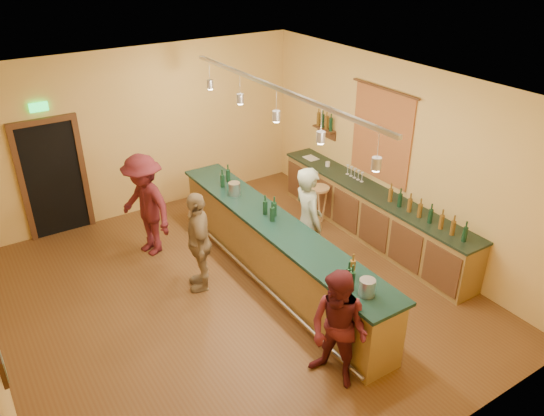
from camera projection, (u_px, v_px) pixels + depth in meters
floor at (234, 295)px, 8.21m from camera, size 7.00×7.00×0.00m
ceiling at (225, 92)px, 6.71m from camera, size 6.50×7.00×0.02m
wall_back at (141, 133)px, 10.06m from camera, size 6.50×0.02×3.20m
wall_front at (415, 351)px, 4.86m from camera, size 6.50×0.02×3.20m
wall_right at (397, 156)px, 9.02m from camera, size 0.02×7.00×3.20m
doorway at (53, 176)px, 9.44m from camera, size 1.15×0.09×2.48m
tapestry at (381, 136)px, 9.19m from camera, size 0.03×1.40×1.60m
bottle_shelf at (325, 123)px, 10.36m from camera, size 0.17×0.55×0.54m
back_counter at (372, 214)px, 9.54m from camera, size 0.60×4.55×1.27m
tasting_bar at (276, 248)px, 8.30m from camera, size 0.74×5.10×1.38m
pendant_track at (276, 99)px, 7.19m from camera, size 0.11×4.60×0.50m
bartender at (308, 222)px, 8.34m from camera, size 0.56×0.75×1.87m
customer_a at (339, 330)px, 6.31m from camera, size 0.82×0.92×1.59m
customer_b at (199, 241)px, 8.06m from camera, size 0.72×1.04×1.64m
customer_c at (145, 205)px, 8.92m from camera, size 0.97×1.31×1.82m
bar_stool at (319, 194)px, 9.87m from camera, size 0.39×0.39×0.79m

